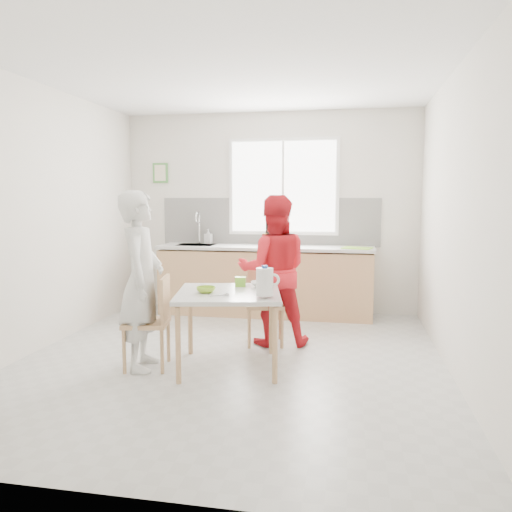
{
  "coord_description": "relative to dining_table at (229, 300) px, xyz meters",
  "views": [
    {
      "loc": [
        1.1,
        -4.51,
        1.55
      ],
      "look_at": [
        0.21,
        0.2,
        0.99
      ],
      "focal_mm": 35.0,
      "sensor_mm": 36.0,
      "label": 1
    }
  ],
  "objects": [
    {
      "name": "dining_table",
      "position": [
        0.0,
        0.0,
        0.0
      ],
      "size": [
        1.08,
        1.08,
        0.71
      ],
      "rotation": [
        0.0,
        0.0,
        0.19
      ],
      "color": "silver",
      "rests_on": "ground"
    },
    {
      "name": "backsplash",
      "position": [
        -0.03,
        2.44,
        0.59
      ],
      "size": [
        3.0,
        0.02,
        0.65
      ],
      "primitive_type": "cube",
      "color": "white",
      "rests_on": "room_shell"
    },
    {
      "name": "kitchen_counter",
      "position": [
        -0.03,
        2.15,
        -0.21
      ],
      "size": [
        2.84,
        0.64,
        1.37
      ],
      "color": "tan",
      "rests_on": "ground"
    },
    {
      "name": "person_white",
      "position": [
        -0.77,
        -0.15,
        0.17
      ],
      "size": [
        0.49,
        0.65,
        1.62
      ],
      "primitive_type": "imported",
      "rotation": [
        0.0,
        0.0,
        1.76
      ],
      "color": "silver",
      "rests_on": "ground"
    },
    {
      "name": "bowl_white",
      "position": [
        0.25,
        0.3,
        0.1
      ],
      "size": [
        0.24,
        0.24,
        0.05
      ],
      "primitive_type": "imported",
      "rotation": [
        0.0,
        0.0,
        0.19
      ],
      "color": "white",
      "rests_on": "dining_table"
    },
    {
      "name": "wine_bottle_b",
      "position": [
        0.08,
        2.26,
        0.44
      ],
      "size": [
        0.07,
        0.07,
        0.3
      ],
      "primitive_type": "cylinder",
      "color": "black",
      "rests_on": "kitchen_counter"
    },
    {
      "name": "spoon",
      "position": [
        -0.04,
        -0.23,
        0.08
      ],
      "size": [
        0.14,
        0.09,
        0.01
      ],
      "primitive_type": "cylinder",
      "rotation": [
        0.0,
        1.57,
        0.54
      ],
      "color": "#A5A5AA",
      "rests_on": "dining_table"
    },
    {
      "name": "milk_jug",
      "position": [
        0.37,
        -0.21,
        0.21
      ],
      "size": [
        0.2,
        0.15,
        0.26
      ],
      "rotation": [
        0.0,
        0.0,
        0.19
      ],
      "color": "white",
      "rests_on": "dining_table"
    },
    {
      "name": "chair_far",
      "position": [
        0.19,
        0.87,
        -0.16
      ],
      "size": [
        0.46,
        0.46,
        0.85
      ],
      "rotation": [
        0.0,
        0.0,
        0.19
      ],
      "color": "tan",
      "rests_on": "ground"
    },
    {
      "name": "soap_bottle",
      "position": [
        -0.86,
        2.33,
        0.39
      ],
      "size": [
        0.1,
        0.1,
        0.2
      ],
      "primitive_type": "imported",
      "rotation": [
        0.0,
        0.0,
        -0.13
      ],
      "color": "#999999",
      "rests_on": "kitchen_counter"
    },
    {
      "name": "room_shell",
      "position": [
        -0.03,
        0.2,
        1.01
      ],
      "size": [
        4.5,
        4.5,
        4.5
      ],
      "color": "silver",
      "rests_on": "ground"
    },
    {
      "name": "window",
      "position": [
        0.17,
        2.42,
        1.07
      ],
      "size": [
        1.5,
        0.06,
        1.3
      ],
      "color": "white",
      "rests_on": "room_shell"
    },
    {
      "name": "picture_frame",
      "position": [
        -1.58,
        2.43,
        1.27
      ],
      "size": [
        0.22,
        0.03,
        0.28
      ],
      "color": "#4E9543",
      "rests_on": "room_shell"
    },
    {
      "name": "green_box",
      "position": [
        0.04,
        0.29,
        0.12
      ],
      "size": [
        0.12,
        0.12,
        0.09
      ],
      "primitive_type": "cube",
      "rotation": [
        0.0,
        0.0,
        0.19
      ],
      "color": "#74C02C",
      "rests_on": "dining_table"
    },
    {
      "name": "ground",
      "position": [
        -0.03,
        0.2,
        -0.63
      ],
      "size": [
        4.5,
        4.5,
        0.0
      ],
      "primitive_type": "plane",
      "color": "#B7B7B2",
      "rests_on": "ground"
    },
    {
      "name": "jar_amber",
      "position": [
        -0.05,
        2.22,
        0.37
      ],
      "size": [
        0.06,
        0.06,
        0.16
      ],
      "primitive_type": "cylinder",
      "color": "brown",
      "rests_on": "kitchen_counter"
    },
    {
      "name": "chair_left",
      "position": [
        -0.67,
        -0.13,
        -0.17
      ],
      "size": [
        0.46,
        0.46,
        0.85
      ],
      "rotation": [
        0.0,
        0.0,
        -1.38
      ],
      "color": "tan",
      "rests_on": "ground"
    },
    {
      "name": "cutting_board",
      "position": [
        1.16,
        2.02,
        0.29
      ],
      "size": [
        0.41,
        0.34,
        0.01
      ],
      "primitive_type": "cube",
      "rotation": [
        0.0,
        0.0,
        -0.29
      ],
      "color": "#82C72E",
      "rests_on": "kitchen_counter"
    },
    {
      "name": "wine_bottle_a",
      "position": [
        -0.01,
        2.26,
        0.45
      ],
      "size": [
        0.07,
        0.07,
        0.32
      ],
      "primitive_type": "cylinder",
      "color": "black",
      "rests_on": "kitchen_counter"
    },
    {
      "name": "person_red",
      "position": [
        0.29,
        0.82,
        0.16
      ],
      "size": [
        0.87,
        0.73,
        1.58
      ],
      "primitive_type": "imported",
      "rotation": [
        0.0,
        0.0,
        3.33
      ],
      "color": "red",
      "rests_on": "ground"
    },
    {
      "name": "bowl_green",
      "position": [
        -0.19,
        -0.09,
        0.1
      ],
      "size": [
        0.2,
        0.2,
        0.05
      ],
      "primitive_type": "imported",
      "rotation": [
        0.0,
        0.0,
        0.19
      ],
      "color": "#8EC02C",
      "rests_on": "dining_table"
    }
  ]
}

